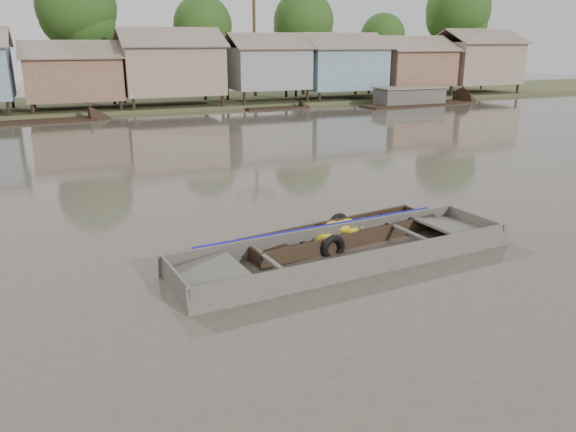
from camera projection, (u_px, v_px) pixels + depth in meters
name	position (u px, v px, depth m)	size (l,w,h in m)	color
ground	(326.00, 258.00, 12.31)	(120.00, 120.00, 0.00)	#4C433A
riverbank	(171.00, 62.00, 40.60)	(120.00, 12.47, 10.22)	#384723
banana_boat	(340.00, 236.00, 13.32)	(5.24, 2.09, 0.69)	black
viewer_boat	(346.00, 256.00, 12.23)	(7.87, 2.73, 0.62)	#403C36
distant_boats	(342.00, 107.00, 38.25)	(49.32, 16.71, 1.38)	black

